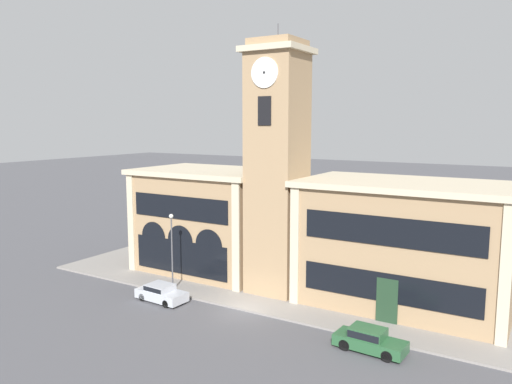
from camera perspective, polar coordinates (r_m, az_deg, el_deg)
ground_plane at (r=38.35m, az=-1.50°, el=-13.46°), size 300.00×300.00×0.00m
sidewalk_kerb at (r=43.91m, az=3.42°, el=-10.57°), size 42.95×13.72×0.15m
clock_tower at (r=40.37m, az=2.44°, el=2.64°), size 4.75×4.75×21.64m
town_hall_left_wing at (r=47.58m, az=-5.40°, el=-3.18°), size 13.19×9.24×9.69m
town_hall_right_wing at (r=39.69m, az=16.68°, el=-5.73°), size 15.85×9.24×9.64m
parked_car_near at (r=40.81m, az=-10.80°, el=-11.22°), size 4.26×2.10×1.35m
parked_car_mid at (r=32.70m, az=12.81°, el=-16.10°), size 4.46×1.97×1.48m
street_lamp at (r=41.65m, az=-9.60°, el=-5.60°), size 0.36×0.36×6.47m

